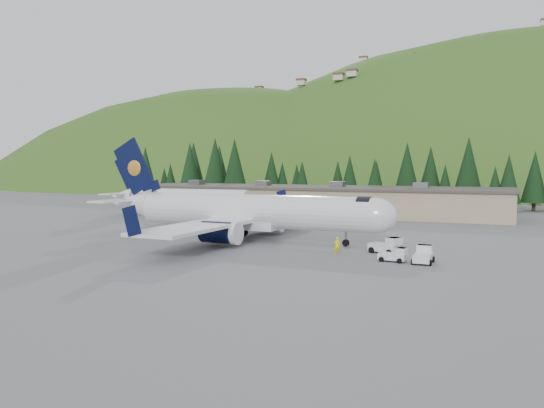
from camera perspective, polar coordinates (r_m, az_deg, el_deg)
The scene contains 9 objects.
ground at distance 63.71m, azimuth -2.06°, elevation -3.94°, with size 600.00×600.00×0.00m, color slate.
airliner at distance 63.83m, azimuth -2.97°, elevation -0.87°, with size 38.19×35.76×12.70m.
second_airliner at distance 94.58m, azimuth -10.33°, elevation 0.63°, with size 27.50×11.00×10.05m.
baggage_tug_a at distance 50.82m, azimuth 13.11°, elevation -5.39°, with size 2.70×1.83×1.36m.
baggage_tug_b at distance 55.22m, azimuth 12.34°, elevation -4.45°, with size 3.64×2.99×1.74m.
baggage_tug_c at distance 50.87m, azimuth 15.99°, elevation -5.32°, with size 1.86×3.00×1.58m.
terminal_building at distance 100.58m, azimuth 4.30°, elevation 0.48°, with size 71.00×17.00×6.10m.
ramp_worker at distance 53.96m, azimuth 7.03°, elevation -4.47°, with size 0.65×0.42×1.77m, color #F1FF05.
tree_line at distance 123.02m, azimuth 5.40°, elevation 3.45°, with size 111.33×19.03×14.52m.
Camera 1 is at (26.09, -57.45, 8.84)m, focal length 35.00 mm.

